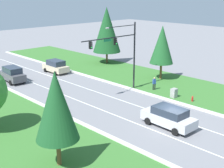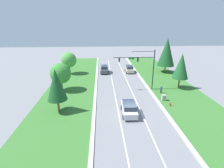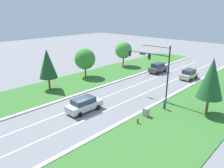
# 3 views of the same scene
# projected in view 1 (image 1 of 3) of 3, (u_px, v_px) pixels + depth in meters

# --- Properties ---
(ground_plane) EXTENTS (160.00, 160.00, 0.00)m
(ground_plane) POSITION_uv_depth(u_px,v_px,m) (174.00, 127.00, 28.57)
(ground_plane) COLOR slate
(curb_strip_right) EXTENTS (0.50, 90.00, 0.15)m
(curb_strip_right) POSITION_uv_depth(u_px,v_px,m) (206.00, 111.00, 32.30)
(curb_strip_right) COLOR beige
(curb_strip_right) RESTS_ON ground_plane
(curb_strip_left) EXTENTS (0.50, 90.00, 0.15)m
(curb_strip_left) POSITION_uv_depth(u_px,v_px,m) (132.00, 147.00, 24.79)
(curb_strip_left) COLOR beige
(curb_strip_left) RESTS_ON ground_plane
(lane_stripe_inner_left) EXTENTS (0.14, 81.00, 0.01)m
(lane_stripe_inner_left) POSITION_uv_depth(u_px,v_px,m) (162.00, 133.00, 27.37)
(lane_stripe_inner_left) COLOR white
(lane_stripe_inner_left) RESTS_ON ground_plane
(lane_stripe_inner_right) EXTENTS (0.14, 81.00, 0.01)m
(lane_stripe_inner_right) POSITION_uv_depth(u_px,v_px,m) (185.00, 122.00, 29.76)
(lane_stripe_inner_right) COLOR white
(lane_stripe_inner_right) RESTS_ON ground_plane
(traffic_signal_mast) EXTENTS (8.43, 0.41, 8.39)m
(traffic_signal_mast) POSITION_uv_depth(u_px,v_px,m) (121.00, 47.00, 36.93)
(traffic_signal_mast) COLOR black
(traffic_signal_mast) RESTS_ON ground_plane
(champagne_suv) EXTENTS (2.19, 4.54, 1.94)m
(champagne_suv) POSITION_uv_depth(u_px,v_px,m) (56.00, 66.00, 47.36)
(champagne_suv) COLOR beige
(champagne_suv) RESTS_ON ground_plane
(silver_suv) EXTENTS (2.34, 5.09, 1.90)m
(silver_suv) POSITION_uv_depth(u_px,v_px,m) (169.00, 117.00, 28.44)
(silver_suv) COLOR silver
(silver_suv) RESTS_ON ground_plane
(graphite_suv) EXTENTS (2.31, 4.88, 2.10)m
(graphite_suv) POSITION_uv_depth(u_px,v_px,m) (12.00, 74.00, 42.57)
(graphite_suv) COLOR #4C4C51
(graphite_suv) RESTS_ON ground_plane
(utility_cabinet) EXTENTS (0.70, 0.60, 1.15)m
(utility_cabinet) POSITION_uv_depth(u_px,v_px,m) (174.00, 93.00, 36.23)
(utility_cabinet) COLOR #9E9E99
(utility_cabinet) RESTS_ON ground_plane
(pedestrian) EXTENTS (0.43, 0.34, 1.69)m
(pedestrian) POSITION_uv_depth(u_px,v_px,m) (154.00, 83.00, 38.97)
(pedestrian) COLOR black
(pedestrian) RESTS_ON ground_plane
(fire_hydrant) EXTENTS (0.34, 0.20, 0.70)m
(fire_hydrant) POSITION_uv_depth(u_px,v_px,m) (192.00, 99.00, 35.02)
(fire_hydrant) COLOR red
(fire_hydrant) RESTS_ON ground_plane
(conifer_near_right_tree) EXTENTS (3.27, 3.27, 7.55)m
(conifer_near_right_tree) POSITION_uv_depth(u_px,v_px,m) (162.00, 45.00, 42.75)
(conifer_near_right_tree) COLOR brown
(conifer_near_right_tree) RESTS_ON ground_plane
(conifer_far_right_tree) EXTENTS (4.69, 4.69, 9.50)m
(conifer_far_right_tree) POSITION_uv_depth(u_px,v_px,m) (107.00, 30.00, 52.27)
(conifer_far_right_tree) COLOR brown
(conifer_far_right_tree) RESTS_ON ground_plane
(conifer_mid_left_tree) EXTENTS (3.06, 3.06, 7.01)m
(conifer_mid_left_tree) POSITION_uv_depth(u_px,v_px,m) (56.00, 106.00, 21.09)
(conifer_mid_left_tree) COLOR brown
(conifer_mid_left_tree) RESTS_ON ground_plane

